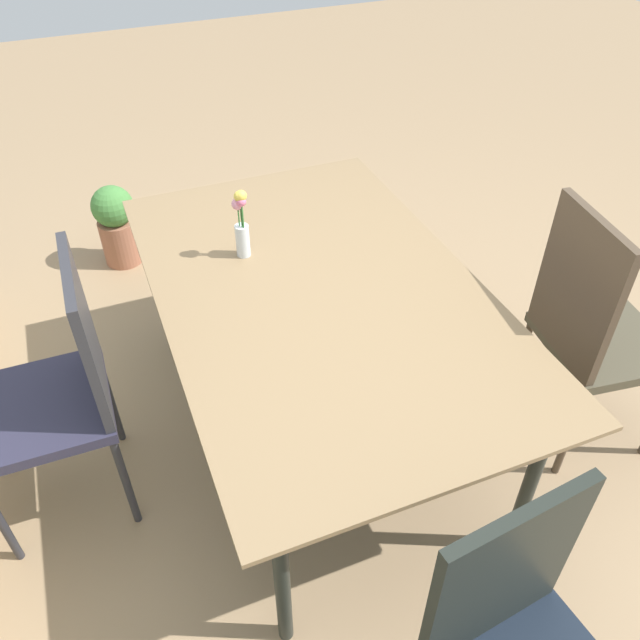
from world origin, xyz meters
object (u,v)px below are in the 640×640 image
at_px(dining_table, 320,300).
at_px(flower_vase, 241,223).
at_px(chair_near_left, 592,325).
at_px(potted_plant, 116,224).
at_px(chair_far_side, 60,384).

height_order(dining_table, flower_vase, flower_vase).
bearing_deg(chair_near_left, dining_table, -105.24).
height_order(dining_table, potted_plant, dining_table).
bearing_deg(flower_vase, chair_near_left, -122.41).
height_order(chair_near_left, potted_plant, chair_near_left).
xyz_separation_m(chair_near_left, potted_plant, (1.89, 1.45, -0.33)).
xyz_separation_m(chair_far_side, flower_vase, (0.26, -0.71, 0.29)).
relative_size(dining_table, chair_far_side, 1.78).
bearing_deg(potted_plant, flower_vase, -162.39).
relative_size(chair_near_left, flower_vase, 3.80).
distance_m(chair_far_side, potted_plant, 1.54).
distance_m(flower_vase, potted_plant, 1.41).
relative_size(chair_far_side, potted_plant, 2.17).
distance_m(chair_far_side, flower_vase, 0.81).
height_order(chair_near_left, chair_far_side, chair_near_left).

